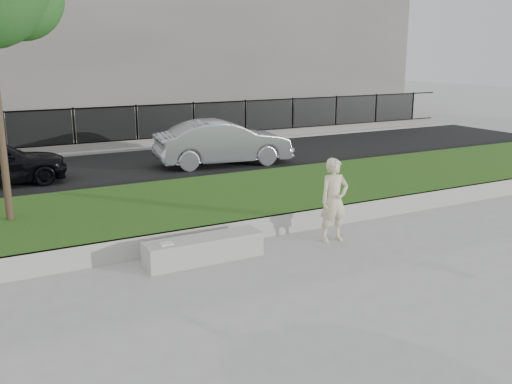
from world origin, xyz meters
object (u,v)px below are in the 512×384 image
book (166,244)px  stone_bench (204,249)px  car_silver (223,143)px  man (334,200)px

book → stone_bench: bearing=3.9°
stone_bench → book: (-0.68, -0.05, 0.22)m
car_silver → stone_bench: bearing=160.0°
man → car_silver: man is taller
car_silver → book: bearing=156.2°
book → car_silver: 8.67m
stone_bench → car_silver: bearing=62.5°
car_silver → man: bearing=178.0°
man → book: man is taller
man → stone_bench: bearing=-179.6°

